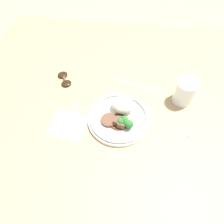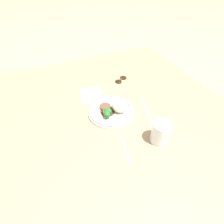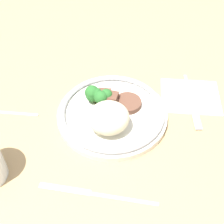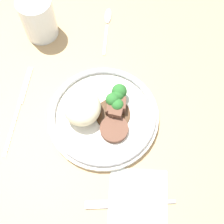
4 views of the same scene
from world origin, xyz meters
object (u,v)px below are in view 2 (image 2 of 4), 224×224
plate (112,110)px  sunglasses (121,79)px  spoon (127,155)px  juice_glass (160,133)px  fork (96,94)px  knife (146,109)px

plate → sunglasses: plate is taller
plate → spoon: 0.28m
juice_glass → spoon: juice_glass is taller
plate → sunglasses: bearing=146.4°
plate → spoon: size_ratio=1.68×
fork → sunglasses: sunglasses is taller
fork → sunglasses: (-0.08, 0.21, 0.00)m
plate → knife: plate is taller
plate → knife: size_ratio=1.10×
plate → knife: bearing=75.8°
juice_glass → knife: juice_glass is taller
juice_glass → sunglasses: 0.54m
juice_glass → spoon: (0.01, -0.17, -0.05)m
juice_glass → spoon: size_ratio=0.75×
fork → sunglasses: bearing=25.2°
fork → spoon: (0.47, -0.02, -0.00)m
knife → sunglasses: sunglasses is taller
spoon → knife: bearing=145.1°
fork → spoon: 0.47m
plate → spoon: bearing=-9.1°
fork → sunglasses: size_ratio=1.67×
juice_glass → plate: bearing=-153.4°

